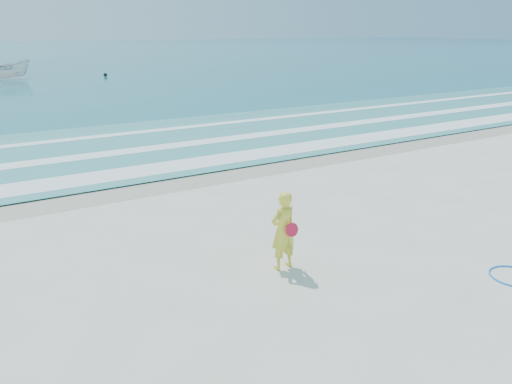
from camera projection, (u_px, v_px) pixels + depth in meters
ground at (379, 317)px, 8.07m from camera, size 400.00×400.00×0.00m
wet_sand at (169, 180)px, 15.37m from camera, size 400.00×2.40×0.00m
shallow at (120, 147)px, 19.42m from camera, size 400.00×10.00×0.01m
foam_near at (154, 169)px, 16.41m from camera, size 400.00×1.40×0.01m
foam_mid at (127, 151)px, 18.76m from camera, size 400.00×0.90×0.01m
foam_far at (103, 136)px, 21.44m from camera, size 400.00×0.60×0.01m
boat at (6, 70)px, 45.08m from camera, size 4.66×2.61×1.70m
buoy at (105, 75)px, 47.98m from camera, size 0.35×0.35×0.35m
woman at (283, 231)px, 9.51m from camera, size 0.61×0.44×1.56m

